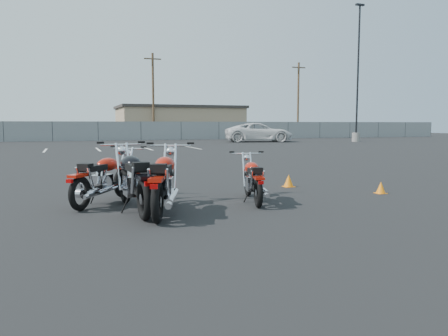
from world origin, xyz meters
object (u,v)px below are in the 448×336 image
object	(u,v)px
motorcycle_second_black	(134,181)
motorcycle_third_red	(164,182)
motorcycle_rear_red	(253,180)
white_van	(259,127)
motorcycle_front_red	(103,179)

from	to	relation	value
motorcycle_second_black	motorcycle_third_red	xyz separation A→B (m)	(0.46, -0.34, -0.01)
motorcycle_rear_red	white_van	xyz separation A→B (m)	(12.43, 27.24, 0.87)
motorcycle_rear_red	white_van	size ratio (longest dim) A/B	0.28
motorcycle_second_black	motorcycle_third_red	world-z (taller)	motorcycle_second_black
motorcycle_second_black	motorcycle_third_red	bearing A→B (deg)	-36.47
motorcycle_third_red	white_van	size ratio (longest dim) A/B	0.35
motorcycle_front_red	motorcycle_rear_red	distance (m)	2.92
motorcycle_front_red	motorcycle_third_red	xyz separation A→B (m)	(0.92, -1.30, 0.05)
motorcycle_rear_red	white_van	bearing A→B (deg)	65.47
motorcycle_second_black	white_van	size ratio (longest dim) A/B	0.36
motorcycle_third_red	white_van	xyz separation A→B (m)	(14.32, 27.75, 0.77)
motorcycle_front_red	motorcycle_rear_red	size ratio (longest dim) A/B	1.04
motorcycle_second_black	motorcycle_rear_red	bearing A→B (deg)	3.97
motorcycle_second_black	motorcycle_front_red	bearing A→B (deg)	115.66
motorcycle_front_red	motorcycle_second_black	distance (m)	1.06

